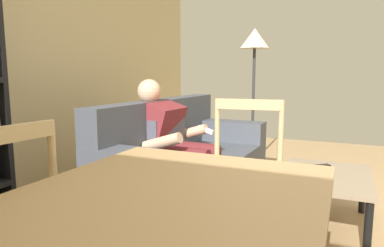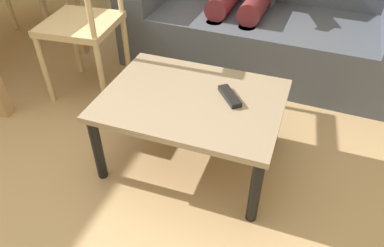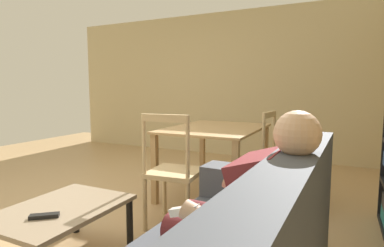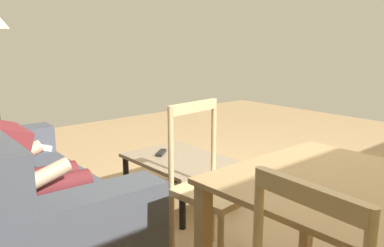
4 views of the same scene
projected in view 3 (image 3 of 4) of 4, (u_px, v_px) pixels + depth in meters
The scene contains 8 objects.
ground_plane at pixel (88, 213), 2.96m from camera, with size 8.34×8.34×0.00m, color tan.
wall_side at pixel (213, 85), 5.66m from camera, with size 0.12×5.84×2.51m, color #C8B586.
person_lounging at pixel (243, 215), 1.55m from camera, with size 0.60×0.93×1.09m.
coffee_table at pixel (61, 214), 2.08m from camera, with size 0.85×0.63×0.40m.
tv_remote at pixel (44, 216), 1.90m from camera, with size 0.05×0.17×0.02m, color black.
dining_table at pixel (216, 137), 3.49m from camera, with size 1.31×0.96×0.75m.
dining_chair_near_wall at pixel (284, 159), 3.19m from camera, with size 0.45×0.45×0.95m.
dining_chair_facing_couch at pixel (173, 172), 2.63m from camera, with size 0.46×0.46×0.98m.
Camera 3 is at (2.13, 2.13, 1.18)m, focal length 29.10 mm.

